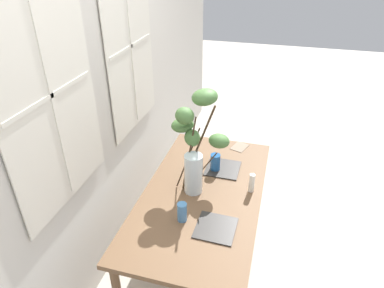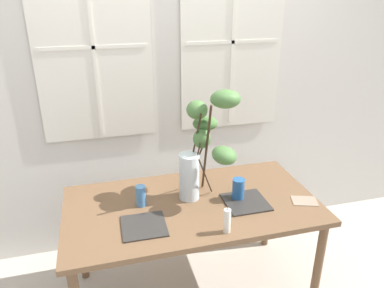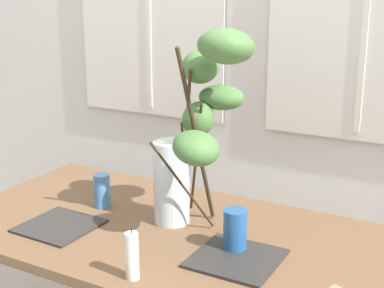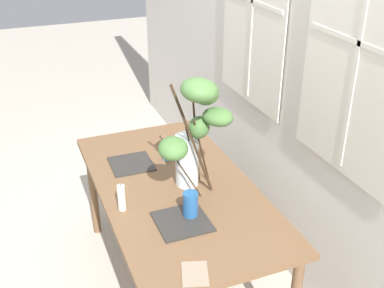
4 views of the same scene
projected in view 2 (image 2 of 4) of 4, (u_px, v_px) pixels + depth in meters
back_wall_with_windows at (165, 62)px, 2.65m from camera, size 5.61×0.14×2.88m
dining_table at (192, 213)px, 2.29m from camera, size 1.54×0.82×0.72m
vase_with_branches at (204, 143)px, 2.21m from camera, size 0.37×0.47×0.70m
drinking_glass_blue_left at (141, 196)px, 2.22m from camera, size 0.06×0.06×0.13m
drinking_glass_blue_right at (238, 189)px, 2.28m from camera, size 0.08×0.08×0.14m
plate_square_left at (144, 226)px, 2.04m from camera, size 0.25×0.25×0.01m
plate_square_right at (246, 202)px, 2.26m from camera, size 0.26×0.26×0.01m
napkin_folded at (304, 201)px, 2.28m from camera, size 0.18×0.15×0.00m
pillar_candle at (227, 221)px, 1.97m from camera, size 0.04×0.04×0.15m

